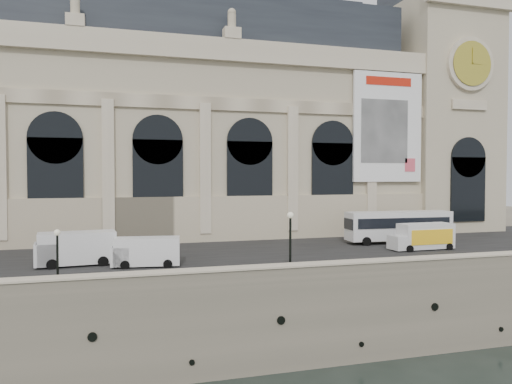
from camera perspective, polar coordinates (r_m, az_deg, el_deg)
ground at (r=35.08m, az=-0.44°, el=-20.35°), size 260.00×260.00×0.00m
quay at (r=67.59m, az=-8.72°, el=-6.82°), size 160.00×70.00×6.00m
street at (r=46.65m, az=-5.23°, el=-7.02°), size 160.00×24.00×0.06m
parapet at (r=33.70m, az=-0.73°, el=-9.50°), size 160.00×1.40×1.21m
museum at (r=62.45m, az=-13.78°, el=7.81°), size 69.00×18.70×29.10m
clock_pavilion at (r=73.77m, az=19.64°, el=9.74°), size 13.00×14.72×36.70m
bus_right at (r=55.41m, az=15.99°, el=-3.70°), size 11.67×3.19×3.40m
van_b at (r=40.81m, az=-12.79°, el=-6.70°), size 5.50×2.73×2.35m
van_c at (r=42.77m, az=-20.27°, el=-6.11°), size 6.32×2.99×2.73m
box_truck at (r=51.21m, az=18.48°, el=-4.88°), size 6.47×2.43×2.59m
lamp_left at (r=34.34m, az=-21.74°, el=-7.22°), size 0.39×0.39×3.87m
lamp_right at (r=36.23m, az=3.94°, el=-5.97°), size 0.47×0.47×4.66m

